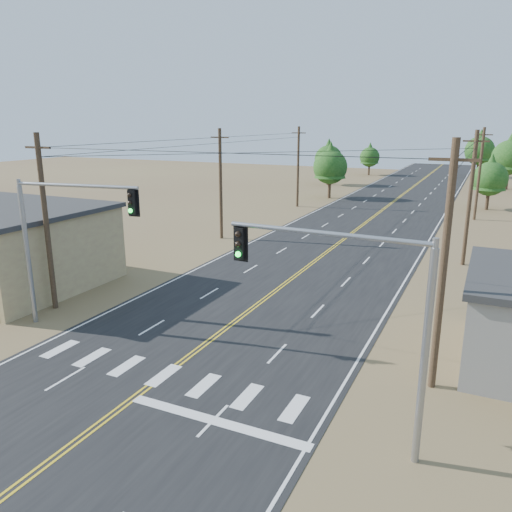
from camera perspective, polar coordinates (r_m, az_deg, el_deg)
The scene contains 16 objects.
ground at distance 17.65m, azimuth -27.12°, elevation -23.47°, with size 220.00×220.00×0.00m, color olive.
road at distance 40.96m, azimuth 7.60°, elevation 0.07°, with size 15.00×200.00×0.02m, color black.
utility_pole_left_near at distance 30.32m, azimuth -22.87°, elevation 3.60°, with size 1.80×0.30×10.00m.
utility_pole_left_mid at distance 45.94m, azimuth -4.07°, elevation 8.28°, with size 1.80×0.30×10.00m.
utility_pole_left_far at distance 64.04m, azimuth 4.83°, elevation 10.19°, with size 1.80×0.30×10.00m.
utility_pole_right_near at distance 20.55m, azimuth 20.63°, elevation -1.19°, with size 1.80×0.30×10.00m.
utility_pole_right_mid at distance 40.17m, azimuth 23.26°, elevation 6.12°, with size 1.80×0.30×10.00m.
utility_pole_right_far at distance 60.04m, azimuth 24.17°, elevation 8.62°, with size 1.80×0.30×10.00m.
signal_mast_left at distance 27.25m, azimuth -21.81°, elevation 2.87°, with size 6.83×1.28×7.74m.
signal_mast_right at distance 16.01m, azimuth 12.10°, elevation -5.38°, with size 6.78×0.50×7.36m.
tree_left_near at distance 71.98m, azimuth 8.49°, elevation 10.41°, with size 4.77×4.77×7.96m.
tree_left_mid at distance 87.60m, azimuth 8.29°, elevation 11.20°, with size 4.73×4.73×7.89m.
tree_left_far at distance 105.48m, azimuth 12.87°, elevation 11.18°, with size 3.95×3.95×6.58m.
tree_right_near at distance 67.85m, azimuth 25.22°, elevation 8.34°, with size 4.14×4.14×6.91m.
tree_right_mid at distance 90.20m, azimuth 27.07°, elevation 10.36°, with size 5.52×5.52×9.19m.
tree_right_far at distance 108.24m, azimuth 24.22°, elevation 11.22°, with size 5.54×5.54×9.24m.
Camera 1 is at (11.83, -7.78, 10.54)m, focal length 35.00 mm.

